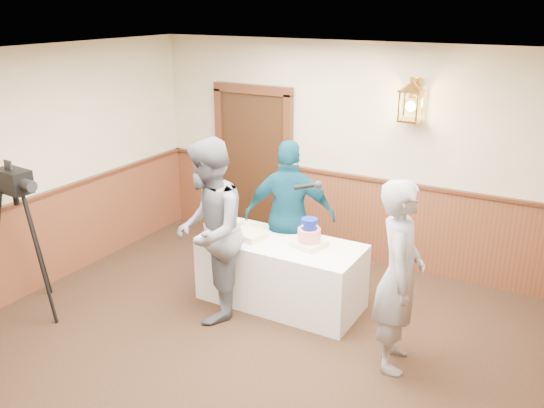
{
  "coord_description": "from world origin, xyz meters",
  "views": [
    {
      "loc": [
        2.48,
        -3.2,
        3.24
      ],
      "look_at": [
        -0.31,
        1.7,
        1.25
      ],
      "focal_mm": 38.0,
      "sensor_mm": 36.0,
      "label": 1
    }
  ],
  "objects_px": {
    "tiered_cake": "(309,236)",
    "baker": "(399,276)",
    "tv_camera_rig": "(24,251)",
    "interviewer": "(209,231)",
    "display_table": "(281,272)",
    "assistant_p": "(290,216)",
    "sheet_cake_green": "(230,225)",
    "sheet_cake_yellow": "(248,235)"
  },
  "relations": [
    {
      "from": "interviewer",
      "to": "tv_camera_rig",
      "type": "xyz_separation_m",
      "value": [
        -1.75,
        -0.93,
        -0.25
      ]
    },
    {
      "from": "sheet_cake_yellow",
      "to": "assistant_p",
      "type": "xyz_separation_m",
      "value": [
        0.26,
        0.48,
        0.11
      ]
    },
    {
      "from": "interviewer",
      "to": "assistant_p",
      "type": "bearing_deg",
      "value": 130.05
    },
    {
      "from": "tv_camera_rig",
      "to": "sheet_cake_green",
      "type": "bearing_deg",
      "value": 51.65
    },
    {
      "from": "display_table",
      "to": "interviewer",
      "type": "height_order",
      "value": "interviewer"
    },
    {
      "from": "sheet_cake_yellow",
      "to": "baker",
      "type": "distance_m",
      "value": 1.9
    },
    {
      "from": "tiered_cake",
      "to": "tv_camera_rig",
      "type": "relative_size",
      "value": 0.23
    },
    {
      "from": "display_table",
      "to": "baker",
      "type": "height_order",
      "value": "baker"
    },
    {
      "from": "baker",
      "to": "assistant_p",
      "type": "height_order",
      "value": "baker"
    },
    {
      "from": "interviewer",
      "to": "baker",
      "type": "distance_m",
      "value": 2.02
    },
    {
      "from": "display_table",
      "to": "tiered_cake",
      "type": "bearing_deg",
      "value": 6.09
    },
    {
      "from": "sheet_cake_yellow",
      "to": "sheet_cake_green",
      "type": "relative_size",
      "value": 1.37
    },
    {
      "from": "tiered_cake",
      "to": "baker",
      "type": "relative_size",
      "value": 0.21
    },
    {
      "from": "tiered_cake",
      "to": "tv_camera_rig",
      "type": "height_order",
      "value": "tv_camera_rig"
    },
    {
      "from": "baker",
      "to": "interviewer",
      "type": "bearing_deg",
      "value": 78.74
    },
    {
      "from": "tiered_cake",
      "to": "assistant_p",
      "type": "height_order",
      "value": "assistant_p"
    },
    {
      "from": "tiered_cake",
      "to": "interviewer",
      "type": "bearing_deg",
      "value": -143.4
    },
    {
      "from": "display_table",
      "to": "sheet_cake_green",
      "type": "relative_size",
      "value": 6.81
    },
    {
      "from": "sheet_cake_green",
      "to": "assistant_p",
      "type": "relative_size",
      "value": 0.15
    },
    {
      "from": "display_table",
      "to": "tv_camera_rig",
      "type": "xyz_separation_m",
      "value": [
        -2.29,
        -1.53,
        0.36
      ]
    },
    {
      "from": "baker",
      "to": "assistant_p",
      "type": "distance_m",
      "value": 1.82
    },
    {
      "from": "baker",
      "to": "sheet_cake_green",
      "type": "bearing_deg",
      "value": 61.16
    },
    {
      "from": "sheet_cake_green",
      "to": "baker",
      "type": "relative_size",
      "value": 0.15
    },
    {
      "from": "tiered_cake",
      "to": "sheet_cake_yellow",
      "type": "relative_size",
      "value": 1.03
    },
    {
      "from": "display_table",
      "to": "sheet_cake_yellow",
      "type": "relative_size",
      "value": 4.96
    },
    {
      "from": "sheet_cake_yellow",
      "to": "assistant_p",
      "type": "distance_m",
      "value": 0.56
    },
    {
      "from": "baker",
      "to": "tv_camera_rig",
      "type": "xyz_separation_m",
      "value": [
        -3.77,
        -1.04,
        -0.18
      ]
    },
    {
      "from": "tiered_cake",
      "to": "interviewer",
      "type": "distance_m",
      "value": 1.07
    },
    {
      "from": "sheet_cake_yellow",
      "to": "interviewer",
      "type": "height_order",
      "value": "interviewer"
    },
    {
      "from": "interviewer",
      "to": "baker",
      "type": "bearing_deg",
      "value": 66.52
    },
    {
      "from": "tv_camera_rig",
      "to": "assistant_p",
      "type": "bearing_deg",
      "value": 47.39
    },
    {
      "from": "baker",
      "to": "tv_camera_rig",
      "type": "distance_m",
      "value": 3.91
    },
    {
      "from": "sheet_cake_yellow",
      "to": "interviewer",
      "type": "distance_m",
      "value": 0.57
    },
    {
      "from": "display_table",
      "to": "tiered_cake",
      "type": "relative_size",
      "value": 4.79
    },
    {
      "from": "assistant_p",
      "to": "display_table",
      "type": "bearing_deg",
      "value": 81.12
    },
    {
      "from": "interviewer",
      "to": "tv_camera_rig",
      "type": "height_order",
      "value": "interviewer"
    },
    {
      "from": "interviewer",
      "to": "assistant_p",
      "type": "distance_m",
      "value": 1.09
    },
    {
      "from": "tiered_cake",
      "to": "sheet_cake_green",
      "type": "relative_size",
      "value": 1.42
    },
    {
      "from": "sheet_cake_green",
      "to": "baker",
      "type": "distance_m",
      "value": 2.28
    },
    {
      "from": "assistant_p",
      "to": "tv_camera_rig",
      "type": "bearing_deg",
      "value": 17.99
    },
    {
      "from": "display_table",
      "to": "tiered_cake",
      "type": "distance_m",
      "value": 0.6
    },
    {
      "from": "display_table",
      "to": "tv_camera_rig",
      "type": "bearing_deg",
      "value": -146.18
    }
  ]
}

